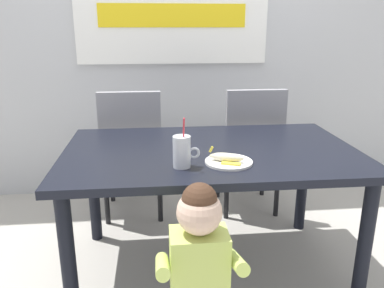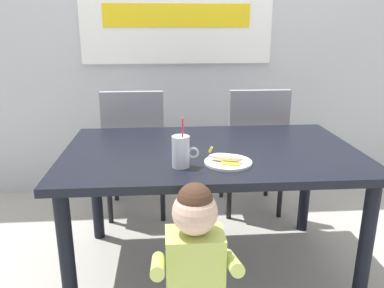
{
  "view_description": "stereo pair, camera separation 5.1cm",
  "coord_description": "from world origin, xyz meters",
  "px_view_note": "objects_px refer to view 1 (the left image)",
  "views": [
    {
      "loc": [
        -0.3,
        -1.97,
        1.38
      ],
      "look_at": [
        -0.11,
        -0.1,
        0.8
      ],
      "focal_mm": 36.2,
      "sensor_mm": 36.0,
      "label": 1
    },
    {
      "loc": [
        -0.25,
        -1.97,
        1.38
      ],
      "look_at": [
        -0.11,
        -0.1,
        0.8
      ],
      "focal_mm": 36.2,
      "sensor_mm": 36.0,
      "label": 2
    }
  ],
  "objects_px": {
    "toddler_standing": "(199,260)",
    "dining_chair_left": "(132,147)",
    "peeled_banana": "(227,158)",
    "dining_chair_right": "(250,144)",
    "milk_cup": "(182,153)",
    "dining_table": "(210,164)",
    "snack_plate": "(229,162)"
  },
  "relations": [
    {
      "from": "milk_cup",
      "to": "peeled_banana",
      "type": "xyz_separation_m",
      "value": [
        0.22,
        0.02,
        -0.04
      ]
    },
    {
      "from": "toddler_standing",
      "to": "dining_chair_left",
      "type": "bearing_deg",
      "value": 102.66
    },
    {
      "from": "dining_chair_left",
      "to": "milk_cup",
      "type": "relative_size",
      "value": 3.89
    },
    {
      "from": "dining_chair_right",
      "to": "toddler_standing",
      "type": "distance_m",
      "value": 1.51
    },
    {
      "from": "toddler_standing",
      "to": "snack_plate",
      "type": "xyz_separation_m",
      "value": [
        0.2,
        0.47,
        0.22
      ]
    },
    {
      "from": "dining_chair_left",
      "to": "snack_plate",
      "type": "xyz_separation_m",
      "value": [
        0.52,
        -0.94,
        0.2
      ]
    },
    {
      "from": "peeled_banana",
      "to": "dining_chair_right",
      "type": "bearing_deg",
      "value": 68.98
    },
    {
      "from": "dining_table",
      "to": "peeled_banana",
      "type": "height_order",
      "value": "peeled_banana"
    },
    {
      "from": "dining_chair_left",
      "to": "toddler_standing",
      "type": "bearing_deg",
      "value": 102.66
    },
    {
      "from": "dining_chair_right",
      "to": "toddler_standing",
      "type": "relative_size",
      "value": 1.15
    },
    {
      "from": "dining_chair_left",
      "to": "toddler_standing",
      "type": "relative_size",
      "value": 1.15
    },
    {
      "from": "toddler_standing",
      "to": "milk_cup",
      "type": "xyz_separation_m",
      "value": [
        -0.03,
        0.44,
        0.28
      ]
    },
    {
      "from": "dining_table",
      "to": "dining_chair_left",
      "type": "xyz_separation_m",
      "value": [
        -0.46,
        0.71,
        -0.11
      ]
    },
    {
      "from": "dining_table",
      "to": "milk_cup",
      "type": "height_order",
      "value": "milk_cup"
    },
    {
      "from": "dining_table",
      "to": "peeled_banana",
      "type": "relative_size",
      "value": 9.02
    },
    {
      "from": "dining_table",
      "to": "milk_cup",
      "type": "relative_size",
      "value": 6.36
    },
    {
      "from": "dining_table",
      "to": "toddler_standing",
      "type": "relative_size",
      "value": 1.87
    },
    {
      "from": "toddler_standing",
      "to": "peeled_banana",
      "type": "height_order",
      "value": "toddler_standing"
    },
    {
      "from": "milk_cup",
      "to": "peeled_banana",
      "type": "relative_size",
      "value": 1.42
    },
    {
      "from": "milk_cup",
      "to": "snack_plate",
      "type": "xyz_separation_m",
      "value": [
        0.23,
        0.03,
        -0.06
      ]
    },
    {
      "from": "dining_chair_left",
      "to": "dining_chair_right",
      "type": "height_order",
      "value": "same"
    },
    {
      "from": "snack_plate",
      "to": "dining_chair_right",
      "type": "bearing_deg",
      "value": 69.45
    },
    {
      "from": "peeled_banana",
      "to": "toddler_standing",
      "type": "bearing_deg",
      "value": -112.2
    },
    {
      "from": "milk_cup",
      "to": "peeled_banana",
      "type": "bearing_deg",
      "value": 5.53
    },
    {
      "from": "milk_cup",
      "to": "snack_plate",
      "type": "distance_m",
      "value": 0.24
    },
    {
      "from": "dining_table",
      "to": "peeled_banana",
      "type": "bearing_deg",
      "value": -80.17
    },
    {
      "from": "snack_plate",
      "to": "milk_cup",
      "type": "bearing_deg",
      "value": -172.83
    },
    {
      "from": "dining_table",
      "to": "milk_cup",
      "type": "distance_m",
      "value": 0.35
    },
    {
      "from": "snack_plate",
      "to": "peeled_banana",
      "type": "distance_m",
      "value": 0.03
    },
    {
      "from": "toddler_standing",
      "to": "milk_cup",
      "type": "distance_m",
      "value": 0.52
    },
    {
      "from": "dining_chair_left",
      "to": "snack_plate",
      "type": "bearing_deg",
      "value": 118.67
    },
    {
      "from": "dining_chair_left",
      "to": "milk_cup",
      "type": "bearing_deg",
      "value": 106.49
    }
  ]
}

